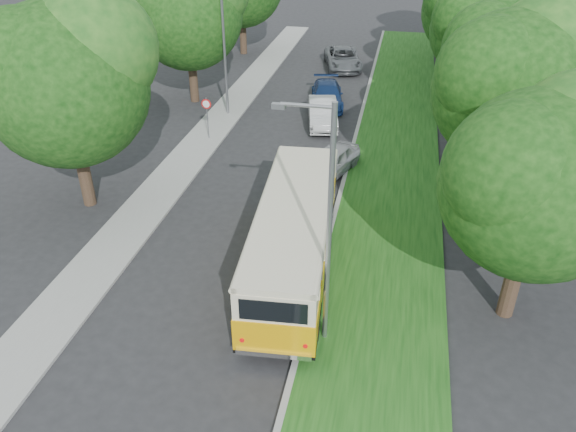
% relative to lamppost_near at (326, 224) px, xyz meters
% --- Properties ---
extents(ground, '(120.00, 120.00, 0.00)m').
position_rel_lamppost_near_xyz_m(ground, '(-4.21, 2.50, -4.37)').
color(ground, '#242426').
rests_on(ground, ground).
extents(curb, '(0.20, 70.00, 0.15)m').
position_rel_lamppost_near_xyz_m(curb, '(-0.61, 7.50, -4.29)').
color(curb, gray).
rests_on(curb, ground).
extents(grass_verge, '(4.50, 70.00, 0.13)m').
position_rel_lamppost_near_xyz_m(grass_verge, '(1.74, 7.50, -4.30)').
color(grass_verge, '#154412').
rests_on(grass_verge, ground).
extents(sidewalk, '(2.20, 70.00, 0.12)m').
position_rel_lamppost_near_xyz_m(sidewalk, '(-9.01, 7.50, -4.31)').
color(sidewalk, gray).
rests_on(sidewalk, ground).
extents(treeline, '(24.27, 41.91, 9.46)m').
position_rel_lamppost_near_xyz_m(treeline, '(-1.06, 20.49, 1.56)').
color(treeline, '#332319').
rests_on(treeline, ground).
extents(lamppost_near, '(1.71, 0.16, 8.00)m').
position_rel_lamppost_near_xyz_m(lamppost_near, '(0.00, 0.00, 0.00)').
color(lamppost_near, gray).
rests_on(lamppost_near, ground).
extents(lamppost_far, '(1.71, 0.16, 7.50)m').
position_rel_lamppost_near_xyz_m(lamppost_far, '(-8.91, 18.50, -0.25)').
color(lamppost_far, gray).
rests_on(lamppost_far, ground).
extents(warning_sign, '(0.56, 0.10, 2.50)m').
position_rel_lamppost_near_xyz_m(warning_sign, '(-8.71, 14.48, -2.66)').
color(warning_sign, gray).
rests_on(warning_sign, ground).
extents(vintage_bus, '(3.34, 10.21, 2.98)m').
position_rel_lamppost_near_xyz_m(vintage_bus, '(-1.59, 3.37, -2.88)').
color(vintage_bus, '#ECA407').
rests_on(vintage_bus, ground).
extents(car_silver, '(2.91, 4.37, 1.38)m').
position_rel_lamppost_near_xyz_m(car_silver, '(-1.36, 11.75, -3.68)').
color(car_silver, '#A4A4A9').
rests_on(car_silver, ground).
extents(car_white, '(2.49, 4.83, 1.52)m').
position_rel_lamppost_near_xyz_m(car_white, '(-2.77, 18.11, -3.61)').
color(car_white, silver).
rests_on(car_white, ground).
extents(car_blue, '(2.80, 5.10, 1.40)m').
position_rel_lamppost_near_xyz_m(car_blue, '(-3.00, 21.50, -3.67)').
color(car_blue, navy).
rests_on(car_blue, ground).
extents(car_grey, '(3.75, 5.92, 1.52)m').
position_rel_lamppost_near_xyz_m(car_grey, '(-3.01, 29.94, -3.61)').
color(car_grey, slate).
rests_on(car_grey, ground).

